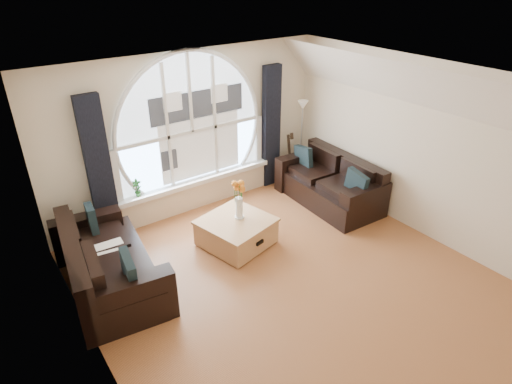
% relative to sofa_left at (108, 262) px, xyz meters
% --- Properties ---
extents(ground, '(5.00, 5.50, 0.01)m').
position_rel_sofa_left_xyz_m(ground, '(2.00, -1.44, -0.40)').
color(ground, brown).
rests_on(ground, ground).
extents(ceiling, '(5.00, 5.50, 0.01)m').
position_rel_sofa_left_xyz_m(ceiling, '(2.00, -1.44, 2.30)').
color(ceiling, silver).
rests_on(ceiling, ground).
extents(wall_back, '(5.00, 0.01, 2.70)m').
position_rel_sofa_left_xyz_m(wall_back, '(2.00, 1.31, 0.95)').
color(wall_back, beige).
rests_on(wall_back, ground).
extents(wall_left, '(0.01, 5.50, 2.70)m').
position_rel_sofa_left_xyz_m(wall_left, '(-0.50, -1.44, 0.95)').
color(wall_left, beige).
rests_on(wall_left, ground).
extents(wall_right, '(0.01, 5.50, 2.70)m').
position_rel_sofa_left_xyz_m(wall_right, '(4.50, -1.44, 0.95)').
color(wall_right, beige).
rests_on(wall_right, ground).
extents(attic_slope, '(0.92, 5.50, 0.72)m').
position_rel_sofa_left_xyz_m(attic_slope, '(4.20, -1.44, 1.95)').
color(attic_slope, silver).
rests_on(attic_slope, ground).
extents(arched_window, '(2.60, 0.06, 2.15)m').
position_rel_sofa_left_xyz_m(arched_window, '(2.00, 1.28, 1.23)').
color(arched_window, silver).
rests_on(arched_window, wall_back).
extents(window_sill, '(2.90, 0.22, 0.08)m').
position_rel_sofa_left_xyz_m(window_sill, '(2.00, 1.21, 0.11)').
color(window_sill, white).
rests_on(window_sill, wall_back).
extents(window_frame, '(2.76, 0.08, 2.15)m').
position_rel_sofa_left_xyz_m(window_frame, '(2.00, 1.25, 1.23)').
color(window_frame, white).
rests_on(window_frame, wall_back).
extents(neighbor_house, '(1.70, 0.02, 1.50)m').
position_rel_sofa_left_xyz_m(neighbor_house, '(2.15, 1.26, 1.10)').
color(neighbor_house, silver).
rests_on(neighbor_house, wall_back).
extents(curtain_left, '(0.35, 0.12, 2.30)m').
position_rel_sofa_left_xyz_m(curtain_left, '(0.40, 1.19, 0.75)').
color(curtain_left, black).
rests_on(curtain_left, ground).
extents(curtain_right, '(0.35, 0.12, 2.30)m').
position_rel_sofa_left_xyz_m(curtain_right, '(3.60, 1.19, 0.75)').
color(curtain_right, black).
rests_on(curtain_right, ground).
extents(sofa_left, '(1.24, 2.09, 0.88)m').
position_rel_sofa_left_xyz_m(sofa_left, '(0.00, 0.00, 0.00)').
color(sofa_left, black).
rests_on(sofa_left, ground).
extents(sofa_right, '(1.05, 1.95, 0.85)m').
position_rel_sofa_left_xyz_m(sofa_right, '(3.97, -0.04, 0.00)').
color(sofa_right, black).
rests_on(sofa_right, ground).
extents(coffee_chest, '(1.16, 1.16, 0.47)m').
position_rel_sofa_left_xyz_m(coffee_chest, '(1.90, -0.16, -0.16)').
color(coffee_chest, '#B9814F').
rests_on(coffee_chest, ground).
extents(throw_blanket, '(0.58, 0.58, 0.10)m').
position_rel_sofa_left_xyz_m(throw_blanket, '(-0.02, -0.04, 0.10)').
color(throw_blanket, silver).
rests_on(throw_blanket, sofa_left).
extents(vase_flowers, '(0.24, 0.24, 0.70)m').
position_rel_sofa_left_xyz_m(vase_flowers, '(1.98, -0.14, 0.42)').
color(vase_flowers, white).
rests_on(vase_flowers, coffee_chest).
extents(floor_lamp, '(0.24, 0.24, 1.60)m').
position_rel_sofa_left_xyz_m(floor_lamp, '(4.20, 1.01, 0.40)').
color(floor_lamp, '#B2B2B2').
rests_on(floor_lamp, ground).
extents(guitar, '(0.40, 0.31, 1.06)m').
position_rel_sofa_left_xyz_m(guitar, '(3.89, 1.04, 0.13)').
color(guitar, olive).
rests_on(guitar, ground).
extents(potted_plant, '(0.18, 0.15, 0.30)m').
position_rel_sofa_left_xyz_m(potted_plant, '(0.92, 1.21, 0.30)').
color(potted_plant, '#1E6023').
rests_on(potted_plant, window_sill).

